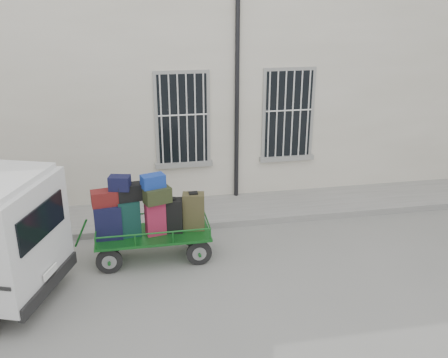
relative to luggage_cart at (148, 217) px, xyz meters
The scene contains 4 objects.
ground 1.74m from the luggage_cart, ahead, with size 80.00×80.00×0.00m, color slate.
building 5.86m from the luggage_cart, 74.75° to the left, with size 24.00×5.15×6.00m.
sidewalk 2.62m from the luggage_cart, 54.20° to the left, with size 24.00×1.70×0.15m, color slate.
luggage_cart is the anchor object (origin of this frame).
Camera 1 is at (-1.65, -8.97, 5.15)m, focal length 40.00 mm.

